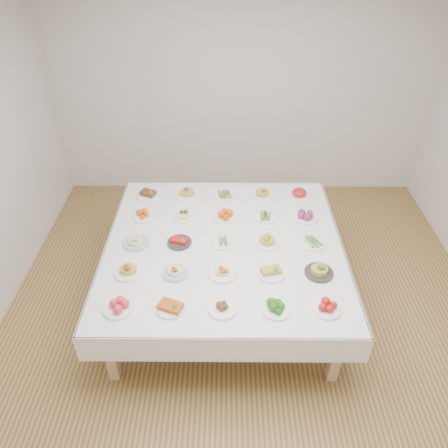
{
  "coord_description": "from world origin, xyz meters",
  "views": [
    {
      "loc": [
        -0.2,
        -3.09,
        3.45
      ],
      "look_at": [
        -0.23,
        0.36,
        0.88
      ],
      "focal_mm": 35.0,
      "sensor_mm": 36.0,
      "label": 1
    }
  ],
  "objects_px": {
    "display_table": "(224,249)",
    "dish_24": "(299,193)",
    "dish_0": "(118,304)",
    "dish_12": "(223,242)"
  },
  "relations": [
    {
      "from": "display_table",
      "to": "dish_24",
      "type": "bearing_deg",
      "value": 45.14
    },
    {
      "from": "display_table",
      "to": "dish_24",
      "type": "xyz_separation_m",
      "value": [
        0.84,
        0.85,
        0.12
      ]
    },
    {
      "from": "display_table",
      "to": "dish_24",
      "type": "height_order",
      "value": "dish_24"
    },
    {
      "from": "dish_0",
      "to": "dish_12",
      "type": "distance_m",
      "value": 1.21
    },
    {
      "from": "display_table",
      "to": "dish_0",
      "type": "xyz_separation_m",
      "value": [
        -0.86,
        -0.85,
        0.12
      ]
    },
    {
      "from": "dish_0",
      "to": "dish_12",
      "type": "bearing_deg",
      "value": 45.19
    },
    {
      "from": "dish_0",
      "to": "dish_24",
      "type": "relative_size",
      "value": 1.13
    },
    {
      "from": "dish_12",
      "to": "dish_24",
      "type": "xyz_separation_m",
      "value": [
        0.85,
        0.84,
        0.04
      ]
    },
    {
      "from": "display_table",
      "to": "dish_12",
      "type": "xyz_separation_m",
      "value": [
        -0.01,
        0.0,
        0.08
      ]
    },
    {
      "from": "dish_0",
      "to": "display_table",
      "type": "bearing_deg",
      "value": 44.77
    }
  ]
}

